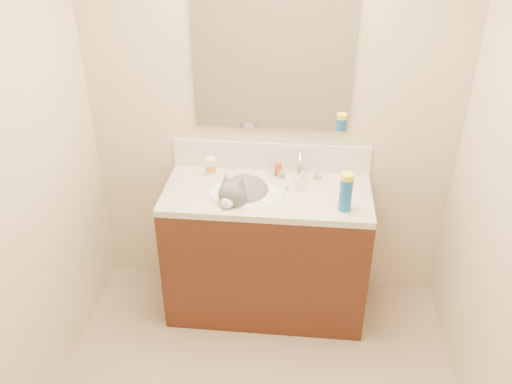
% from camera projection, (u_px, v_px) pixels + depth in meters
% --- Properties ---
extents(room_shell, '(2.24, 2.54, 2.52)m').
position_uv_depth(room_shell, '(247.00, 179.00, 1.97)').
color(room_shell, beige).
rests_on(room_shell, ground).
extents(vanity_cabinet, '(1.20, 0.55, 0.82)m').
position_uv_depth(vanity_cabinet, '(266.00, 254.00, 3.35)').
color(vanity_cabinet, '#431E12').
rests_on(vanity_cabinet, ground).
extents(counter_slab, '(1.20, 0.55, 0.04)m').
position_uv_depth(counter_slab, '(267.00, 194.00, 3.13)').
color(counter_slab, beige).
rests_on(counter_slab, vanity_cabinet).
extents(basin, '(0.45, 0.36, 0.14)m').
position_uv_depth(basin, '(246.00, 203.00, 3.14)').
color(basin, white).
rests_on(basin, vanity_cabinet).
extents(faucet, '(0.28, 0.20, 0.21)m').
position_uv_depth(faucet, '(300.00, 168.00, 3.18)').
color(faucet, silver).
rests_on(faucet, counter_slab).
extents(cat, '(0.39, 0.46, 0.33)m').
position_uv_depth(cat, '(242.00, 196.00, 3.12)').
color(cat, '#585658').
rests_on(cat, basin).
extents(backsplash, '(1.20, 0.02, 0.18)m').
position_uv_depth(backsplash, '(271.00, 157.00, 3.30)').
color(backsplash, silver).
rests_on(backsplash, counter_slab).
extents(mirror, '(0.90, 0.02, 0.80)m').
position_uv_depth(mirror, '(272.00, 62.00, 3.00)').
color(mirror, white).
rests_on(mirror, room_shell).
extents(pill_bottle, '(0.08, 0.08, 0.11)m').
position_uv_depth(pill_bottle, '(211.00, 166.00, 3.26)').
color(pill_bottle, white).
rests_on(pill_bottle, counter_slab).
extents(pill_label, '(0.08, 0.08, 0.04)m').
position_uv_depth(pill_label, '(211.00, 168.00, 3.27)').
color(pill_label, orange).
rests_on(pill_label, pill_bottle).
extents(silver_jar, '(0.07, 0.07, 0.06)m').
position_uv_depth(silver_jar, '(273.00, 170.00, 3.28)').
color(silver_jar, '#B7B7BC').
rests_on(silver_jar, counter_slab).
extents(amber_bottle, '(0.04, 0.04, 0.09)m').
position_uv_depth(amber_bottle, '(279.00, 169.00, 3.26)').
color(amber_bottle, '#CA4B17').
rests_on(amber_bottle, counter_slab).
extents(toothbrush, '(0.09, 0.13, 0.01)m').
position_uv_depth(toothbrush, '(288.00, 189.00, 3.13)').
color(toothbrush, white).
rests_on(toothbrush, counter_slab).
extents(toothbrush_head, '(0.03, 0.04, 0.02)m').
position_uv_depth(toothbrush_head, '(288.00, 189.00, 3.13)').
color(toothbrush_head, '#6181D0').
rests_on(toothbrush_head, counter_slab).
extents(spray_can, '(0.09, 0.09, 0.19)m').
position_uv_depth(spray_can, '(346.00, 195.00, 2.90)').
color(spray_can, '#185DAA').
rests_on(spray_can, counter_slab).
extents(spray_cap, '(0.08, 0.08, 0.04)m').
position_uv_depth(spray_cap, '(347.00, 177.00, 2.85)').
color(spray_cap, '#FAFF1A').
rests_on(spray_cap, spray_can).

